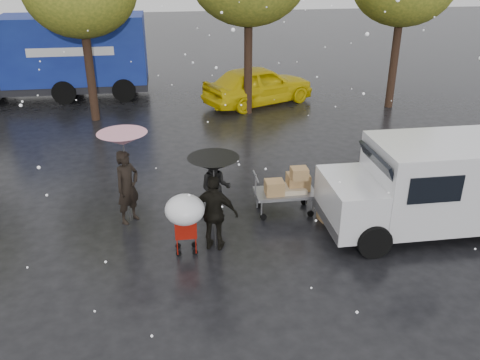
{
  "coord_description": "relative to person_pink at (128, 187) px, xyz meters",
  "views": [
    {
      "loc": [
        -0.71,
        -9.55,
        6.19
      ],
      "look_at": [
        0.85,
        1.0,
        1.24
      ],
      "focal_mm": 38.0,
      "sensor_mm": 36.0,
      "label": 1
    }
  ],
  "objects": [
    {
      "name": "ground",
      "position": [
        1.77,
        -1.67,
        -0.92
      ],
      "size": [
        90.0,
        90.0,
        0.0
      ],
      "primitive_type": "plane",
      "color": "black",
      "rests_on": "ground"
    },
    {
      "name": "person_pink",
      "position": [
        0.0,
        0.0,
        0.0
      ],
      "size": [
        0.78,
        0.79,
        1.84
      ],
      "primitive_type": "imported",
      "rotation": [
        0.0,
        0.0,
        0.81
      ],
      "color": "black",
      "rests_on": "ground"
    },
    {
      "name": "person_middle",
      "position": [
        2.11,
        -0.07,
        -0.14
      ],
      "size": [
        0.85,
        0.71,
        1.56
      ],
      "primitive_type": "imported",
      "rotation": [
        0.0,
        0.0,
        -0.18
      ],
      "color": "black",
      "rests_on": "ground"
    },
    {
      "name": "person_black",
      "position": [
        1.94,
        -1.53,
        -0.04
      ],
      "size": [
        1.12,
        0.75,
        1.76
      ],
      "primitive_type": "imported",
      "rotation": [
        0.0,
        0.0,
        2.8
      ],
      "color": "black",
      "rests_on": "ground"
    },
    {
      "name": "umbrella_pink",
      "position": [
        0.0,
        -0.0,
        1.22
      ],
      "size": [
        1.16,
        1.16,
        2.3
      ],
      "color": "#4C4C4C",
      "rests_on": "ground"
    },
    {
      "name": "umbrella_black",
      "position": [
        1.94,
        -1.53,
        1.12
      ],
      "size": [
        1.09,
        1.09,
        2.19
      ],
      "color": "#4C4C4C",
      "rests_on": "ground"
    },
    {
      "name": "vendor_cart",
      "position": [
        3.93,
        -0.12,
        -0.19
      ],
      "size": [
        1.52,
        0.8,
        1.27
      ],
      "color": "slate",
      "rests_on": "ground"
    },
    {
      "name": "shopping_cart",
      "position": [
        1.29,
        -1.74,
        0.14
      ],
      "size": [
        0.84,
        0.84,
        1.46
      ],
      "color": "#9D1209",
      "rests_on": "ground"
    },
    {
      "name": "white_van",
      "position": [
        7.11,
        -1.41,
        0.24
      ],
      "size": [
        4.91,
        2.18,
        2.2
      ],
      "color": "silver",
      "rests_on": "ground"
    },
    {
      "name": "blue_truck",
      "position": [
        -3.58,
        11.9,
        0.84
      ],
      "size": [
        8.3,
        2.6,
        3.5
      ],
      "color": "navy",
      "rests_on": "ground"
    },
    {
      "name": "box_ground_near",
      "position": [
        4.83,
        -0.64,
        -0.72
      ],
      "size": [
        0.51,
        0.44,
        0.4
      ],
      "primitive_type": "cube",
      "rotation": [
        0.0,
        0.0,
        0.2
      ],
      "color": "olive",
      "rests_on": "ground"
    },
    {
      "name": "box_ground_far",
      "position": [
        5.12,
        0.42,
        -0.74
      ],
      "size": [
        0.47,
        0.37,
        0.36
      ],
      "primitive_type": "cube",
      "rotation": [
        0.0,
        0.0,
        -0.02
      ],
      "color": "olive",
      "rests_on": "ground"
    },
    {
      "name": "yellow_taxi",
      "position": [
        4.93,
        9.53,
        -0.1
      ],
      "size": [
        5.19,
        3.77,
        1.64
      ],
      "primitive_type": "imported",
      "rotation": [
        0.0,
        0.0,
        2.0
      ],
      "color": "yellow",
      "rests_on": "ground"
    }
  ]
}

